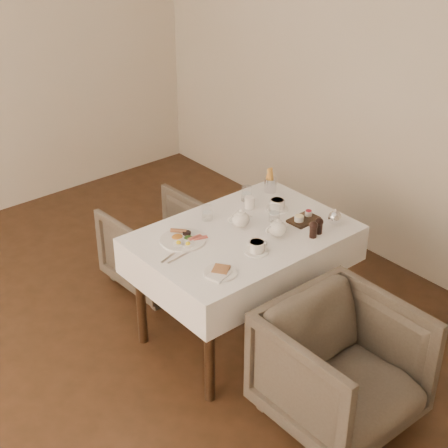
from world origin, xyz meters
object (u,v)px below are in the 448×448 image
armchair_near (342,368)px  teapot_centre (241,218)px  breakfast_plate (183,239)px  armchair_far (159,245)px  table (243,249)px

armchair_near → teapot_centre: bearing=83.8°
armchair_near → breakfast_plate: breakfast_plate is taller
armchair_far → armchair_near: bearing=86.4°
breakfast_plate → teapot_centre: teapot_centre is taller
table → armchair_far: bearing=93.3°
armchair_far → breakfast_plate: breakfast_plate is taller
armchair_far → teapot_centre: teapot_centre is taller
table → breakfast_plate: breakfast_plate is taller
armchair_far → breakfast_plate: bearing=64.9°
table → armchair_far: table is taller
table → armchair_far: 0.91m
armchair_far → breakfast_plate: 0.88m
armchair_near → armchair_far: (0.03, 1.75, -0.05)m
armchair_near → armchair_far: 1.75m
table → breakfast_plate: (-0.33, 0.16, 0.13)m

